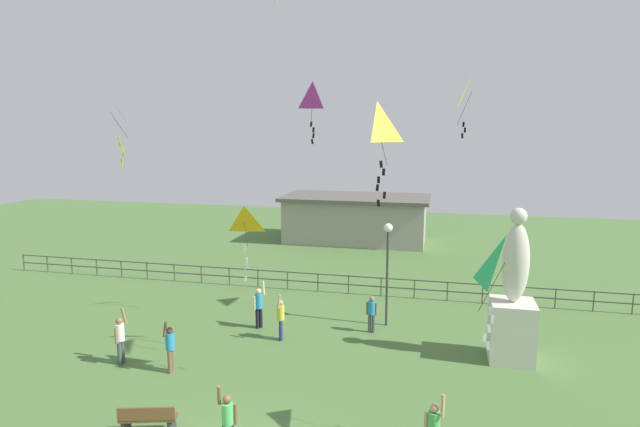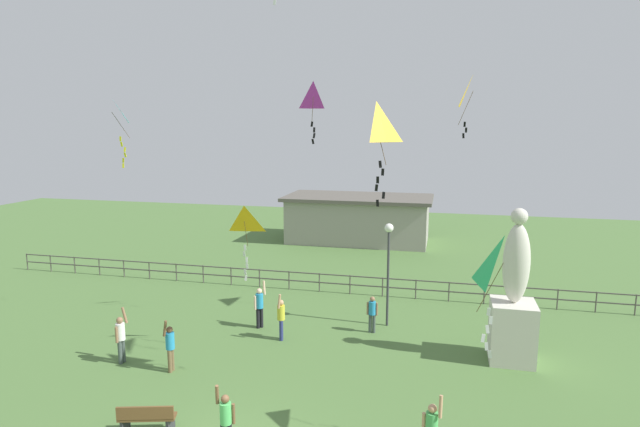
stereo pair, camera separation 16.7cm
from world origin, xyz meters
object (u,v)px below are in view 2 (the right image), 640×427
Objects in this scene: person_2 at (226,419)px; kite_1 at (376,128)px; statue_monument at (513,310)px; person_4 at (170,345)px; person_6 at (372,312)px; kite_0 at (112,115)px; kite_4 at (244,224)px; park_bench at (147,418)px; person_3 at (121,336)px; person_5 at (260,305)px; person_0 at (281,316)px; kite_3 at (502,268)px; lamppost at (389,252)px; kite_2 at (473,92)px; kite_7 at (313,99)px.

person_2 is 8.65m from kite_1.
statue_monument reaches higher than person_4.
person_6 is (6.09, 4.92, -0.07)m from person_4.
kite_0 is 8.02m from kite_4.
kite_1 reaches higher than person_2.
person_4 is (-11.18, -3.56, -0.92)m from statue_monument.
park_bench is at bearing 174.11° from person_2.
person_3 is at bearing 131.56° from park_bench.
park_bench is 1.04× the size of person_6.
person_0 is at bearing -38.07° from person_5.
kite_1 is at bearing -141.09° from statue_monument.
person_5 is at bearing 175.32° from statue_monument.
person_5 is (1.57, 4.35, 0.05)m from person_4.
park_bench is at bearing -52.88° from kite_0.
kite_3 reaches higher than park_bench.
kite_0 reaches higher than person_4.
person_3 is 0.73× the size of kite_4.
kite_4 is at bearing -20.72° from kite_0.
kite_3 is (8.54, -6.51, 3.85)m from person_5.
person_6 is at bearing 24.79° from person_0.
lamppost is at bearing 33.23° from person_3.
person_6 is at bearing 38.96° from kite_4.
kite_3 is at bearing -23.37° from kite_0.
person_6 is at bearing -156.89° from kite_2.
kite_2 is at bearing 11.37° from lamppost.
kite_2 is 0.91× the size of kite_4.
person_6 is at bearing 4.02° from kite_0.
lamppost is at bearing 42.53° from kite_4.
kite_1 reaches higher than park_bench.
person_4 is 4.71m from kite_4.
statue_monument is at bearing 38.91° from kite_1.
kite_3 reaches higher than person_0.
kite_7 reaches higher than kite_3.
kite_1 is at bearing -40.38° from person_0.
person_2 is at bearing -75.74° from person_5.
kite_3 reaches higher than kite_4.
kite_3 is at bearing -46.78° from kite_7.
kite_0 is (-8.14, 7.85, 7.68)m from person_2.
kite_3 is at bearing -10.97° from person_3.
person_5 is at bearing 100.77° from kite_4.
kite_0 is (-7.32, 0.78, 7.66)m from person_0.
kite_1 is at bearing -20.24° from kite_0.
kite_3 is (6.50, 1.52, 3.91)m from person_2.
lamppost is 10.20m from person_2.
person_6 is (8.08, 4.73, -0.12)m from person_3.
kite_2 is 1.07× the size of kite_7.
kite_2 is at bearing 17.55° from kite_7.
person_0 reaches higher than person_4.
person_5 reaches higher than person_6.
kite_7 reaches higher than kite_1.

